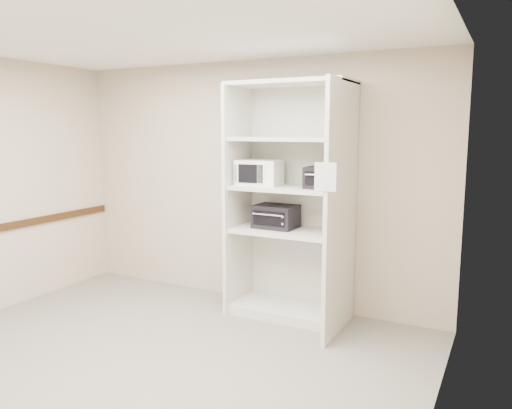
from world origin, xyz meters
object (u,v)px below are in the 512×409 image
at_px(toaster_oven_lower, 276,216).
at_px(shelving_unit, 294,210).
at_px(microwave, 259,172).
at_px(toaster_oven_upper, 325,178).

bearing_deg(toaster_oven_lower, shelving_unit, -6.07).
relative_size(microwave, toaster_oven_lower, 1.01).
bearing_deg(microwave, toaster_oven_upper, -4.71).
bearing_deg(toaster_oven_lower, toaster_oven_upper, -3.63).
height_order(shelving_unit, microwave, shelving_unit).
distance_m(toaster_oven_upper, toaster_oven_lower, 0.71).
bearing_deg(shelving_unit, toaster_oven_upper, -3.70).
bearing_deg(microwave, shelving_unit, -1.25).
xyz_separation_m(shelving_unit, toaster_oven_upper, (0.34, -0.02, 0.35)).
height_order(microwave, toaster_oven_lower, microwave).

